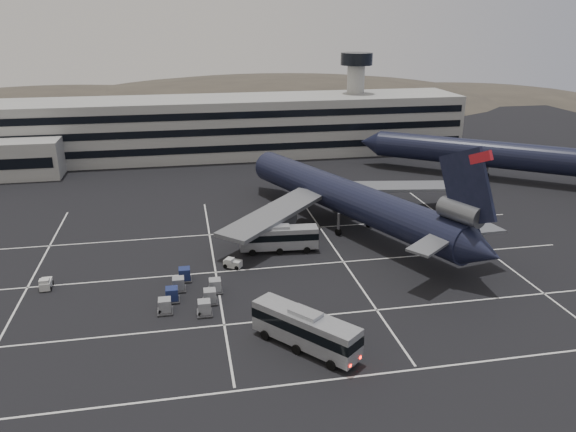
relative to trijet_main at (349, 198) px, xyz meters
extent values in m
plane|color=black|center=(-16.36, -16.54, -5.25)|extent=(260.00, 260.00, 0.00)
cube|color=silver|center=(-16.36, -38.54, -5.24)|extent=(90.00, 0.25, 0.01)
cube|color=silver|center=(-16.36, -26.54, -5.24)|extent=(90.00, 0.25, 0.01)
cube|color=silver|center=(-16.36, -12.54, -5.24)|extent=(90.00, 0.25, 0.01)
cube|color=silver|center=(-16.36, 1.46, -5.24)|extent=(90.00, 0.25, 0.01)
cube|color=silver|center=(-46.36, -10.54, -5.24)|extent=(0.25, 55.00, 0.01)
cube|color=silver|center=(-22.36, -10.54, -5.24)|extent=(0.25, 55.00, 0.01)
cube|color=silver|center=(-4.36, -10.54, -5.24)|extent=(0.25, 55.00, 0.01)
cube|color=silver|center=(17.64, -10.54, -5.24)|extent=(0.25, 55.00, 0.01)
cube|color=gray|center=(-16.36, 55.46, 1.75)|extent=(120.00, 18.00, 14.00)
cube|color=black|center=(-16.36, 46.41, -1.75)|extent=(118.00, 0.20, 1.60)
cube|color=black|center=(-16.36, 46.41, 2.25)|extent=(118.00, 0.20, 1.60)
cube|color=black|center=(-16.36, 46.41, 5.95)|extent=(118.00, 0.20, 1.60)
cylinder|color=gray|center=(18.64, 57.46, 5.75)|extent=(4.40, 4.40, 22.00)
cylinder|color=black|center=(18.64, 57.46, 17.25)|extent=(8.00, 8.00, 3.00)
ellipsoid|color=#38332B|center=(-76.36, 153.46, -15.75)|extent=(196.00, 140.00, 32.00)
ellipsoid|color=#38332B|center=(13.64, 153.46, -18.75)|extent=(252.00, 180.00, 44.00)
ellipsoid|color=#38332B|center=(93.64, 153.46, -14.25)|extent=(168.00, 120.00, 24.00)
cylinder|color=black|center=(-0.20, 0.46, -0.05)|extent=(23.90, 46.37, 5.60)
cone|color=black|center=(-10.43, 24.58, -0.05)|extent=(6.91, 6.33, 5.60)
cone|color=black|center=(10.15, -23.93, -0.05)|extent=(6.59, 6.57, 5.04)
cube|color=black|center=(8.79, -20.71, 7.35)|extent=(4.16, 8.92, 10.97)
cube|color=red|center=(9.37, -22.09, 11.55)|extent=(1.77, 3.19, 2.24)
cylinder|color=#595B60|center=(8.59, -20.25, 4.05)|extent=(4.83, 6.58, 2.70)
cube|color=slate|center=(4.53, -21.43, 0.55)|extent=(7.98, 6.93, 0.87)
cube|color=slate|center=(12.26, -18.15, 0.55)|extent=(7.98, 4.57, 0.87)
cube|color=slate|center=(-12.48, -2.58, -0.85)|extent=(19.45, 19.44, 1.75)
cylinder|color=#595B60|center=(-10.89, 1.35, -2.55)|extent=(4.63, 6.12, 2.70)
cube|color=slate|center=(10.53, 7.19, -0.85)|extent=(22.09, 5.88, 1.75)
cylinder|color=#595B60|center=(6.60, 8.78, -2.55)|extent=(4.63, 6.12, 2.70)
cylinder|color=slate|center=(-6.20, 14.60, -3.05)|extent=(0.44, 0.44, 3.00)
cylinder|color=black|center=(-6.20, 14.60, -4.70)|extent=(0.89, 1.21, 1.10)
cylinder|color=slate|center=(-2.36, -2.63, -3.05)|extent=(0.44, 0.44, 3.00)
cylinder|color=black|center=(-2.36, -2.63, -4.70)|extent=(0.89, 1.21, 1.10)
cylinder|color=slate|center=(3.53, -0.13, -3.05)|extent=(0.44, 0.44, 3.00)
cylinder|color=black|center=(3.53, -0.13, -4.70)|extent=(0.89, 1.21, 1.10)
cylinder|color=black|center=(37.89, 23.58, -0.05)|extent=(41.73, 33.33, 5.60)
cone|color=black|center=(16.95, 39.33, -0.05)|extent=(6.96, 7.18, 5.60)
cylinder|color=slate|center=(37.89, 23.58, -3.05)|extent=(0.44, 0.44, 3.00)
cylinder|color=black|center=(37.89, 23.58, -4.70)|extent=(1.18, 1.06, 1.10)
cube|color=gray|center=(-14.42, -32.77, -2.95)|extent=(10.08, 11.29, 3.37)
cube|color=black|center=(-14.42, -32.77, -2.54)|extent=(10.16, 11.37, 1.07)
cube|color=gray|center=(-14.42, -32.77, -1.06)|extent=(3.54, 3.74, 0.39)
cylinder|color=black|center=(-12.73, -36.99, -4.71)|extent=(0.97, 1.06, 1.08)
cylinder|color=black|center=(-10.57, -35.19, -4.71)|extent=(0.97, 1.06, 1.08)
cylinder|color=black|center=(-15.50, -33.67, -4.71)|extent=(0.97, 1.06, 1.08)
cylinder|color=black|center=(-13.34, -31.87, -4.71)|extent=(0.97, 1.06, 1.08)
cylinder|color=black|center=(-18.27, -30.35, -4.71)|extent=(0.97, 1.06, 1.08)
cylinder|color=black|center=(-16.12, -28.55, -4.71)|extent=(0.97, 1.06, 1.08)
cube|color=#FF0C05|center=(-11.14, -38.10, -4.24)|extent=(0.27, 0.25, 0.25)
cube|color=#FF0C05|center=(-9.76, -36.95, -4.24)|extent=(0.27, 0.25, 0.25)
cube|color=gray|center=(-12.66, -7.03, -3.13)|extent=(11.55, 3.42, 3.11)
cube|color=black|center=(-12.66, -7.03, -2.75)|extent=(11.61, 3.48, 0.98)
cube|color=gray|center=(-12.66, -7.03, -1.39)|extent=(3.22, 1.88, 0.36)
cylinder|color=black|center=(-8.78, -8.61, -4.75)|extent=(1.02, 0.40, 0.99)
cylinder|color=black|center=(-8.59, -6.03, -4.75)|extent=(1.02, 0.40, 0.99)
cylinder|color=black|center=(-12.75, -8.32, -4.75)|extent=(1.02, 0.40, 0.99)
cylinder|color=black|center=(-12.56, -5.74, -4.75)|extent=(1.02, 0.40, 0.99)
cylinder|color=black|center=(-16.73, -8.02, -4.75)|extent=(1.02, 0.40, 0.99)
cylinder|color=black|center=(-16.54, -5.44, -4.75)|extent=(1.02, 0.40, 0.99)
cube|color=#BCBCB7|center=(-43.89, -13.20, -4.66)|extent=(1.39, 2.42, 0.97)
cube|color=#BCBCB7|center=(-43.87, -13.73, -4.01)|extent=(1.22, 1.02, 0.54)
cylinder|color=black|center=(-44.45, -14.08, -4.95)|extent=(0.26, 0.61, 0.60)
cylinder|color=black|center=(-43.26, -14.03, -4.95)|extent=(0.26, 0.61, 0.60)
cylinder|color=black|center=(-44.52, -12.36, -4.95)|extent=(0.26, 0.61, 0.60)
cylinder|color=black|center=(-43.33, -12.31, -4.95)|extent=(0.26, 0.61, 0.60)
cube|color=#BCBCB7|center=(-19.89, -11.43, -4.66)|extent=(2.70, 2.34, 0.97)
cube|color=#BCBCB7|center=(-19.43, -11.71, -4.01)|extent=(1.45, 1.52, 0.54)
cylinder|color=black|center=(-19.46, -12.38, -4.95)|extent=(0.64, 0.52, 0.60)
cylinder|color=black|center=(-18.84, -11.37, -4.95)|extent=(0.64, 0.52, 0.60)
cylinder|color=black|center=(-20.93, -11.48, -4.95)|extent=(0.64, 0.52, 0.60)
cylinder|color=black|center=(-20.31, -10.47, -4.95)|extent=(0.64, 0.52, 0.60)
cube|color=#2D2D30|center=(-28.90, -22.36, -5.10)|extent=(2.30, 2.49, 0.17)
cylinder|color=black|center=(-28.90, -22.36, -5.16)|extent=(0.09, 0.19, 0.19)
cube|color=#909398|center=(-28.90, -22.36, -4.26)|extent=(1.81, 1.81, 1.50)
cube|color=#2D2D30|center=(-24.40, -23.71, -5.10)|extent=(2.30, 2.49, 0.17)
cylinder|color=black|center=(-24.40, -23.71, -5.16)|extent=(0.09, 0.19, 0.19)
cube|color=#909398|center=(-24.40, -23.71, -4.26)|extent=(1.81, 1.81, 1.50)
cube|color=#2D2D30|center=(-28.10, -19.66, -5.10)|extent=(2.30, 2.49, 0.17)
cylinder|color=black|center=(-28.10, -19.66, -5.16)|extent=(0.09, 0.19, 0.19)
cube|color=navy|center=(-28.10, -19.66, -4.26)|extent=(1.81, 1.81, 1.50)
cube|color=#2D2D30|center=(-23.59, -21.00, -5.10)|extent=(2.30, 2.49, 0.17)
cylinder|color=black|center=(-23.59, -21.00, -5.16)|extent=(0.09, 0.19, 0.19)
cube|color=#909398|center=(-23.59, -21.00, -4.26)|extent=(1.81, 1.81, 1.50)
cube|color=#2D2D30|center=(-27.29, -16.96, -5.10)|extent=(2.30, 2.49, 0.17)
cylinder|color=black|center=(-27.29, -16.96, -5.16)|extent=(0.09, 0.19, 0.19)
cube|color=#909398|center=(-27.29, -16.96, -4.26)|extent=(1.81, 1.81, 1.50)
cube|color=#2D2D30|center=(-22.79, -18.30, -5.10)|extent=(2.30, 2.49, 0.17)
cylinder|color=black|center=(-22.79, -18.30, -5.16)|extent=(0.09, 0.19, 0.19)
cube|color=#909398|center=(-22.79, -18.30, -4.26)|extent=(1.81, 1.81, 1.50)
cube|color=#2D2D30|center=(-26.49, -14.25, -5.10)|extent=(2.30, 2.49, 0.17)
cylinder|color=black|center=(-26.49, -14.25, -5.16)|extent=(0.09, 0.19, 0.19)
cube|color=navy|center=(-26.49, -14.25, -4.26)|extent=(1.81, 1.81, 1.50)
camera|label=1|loc=(-25.75, -82.12, 27.65)|focal=35.00mm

